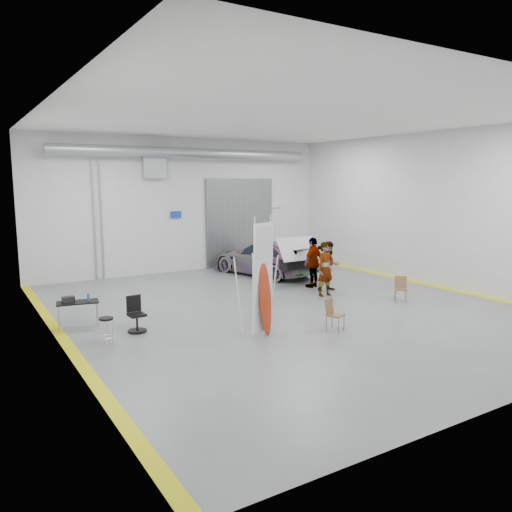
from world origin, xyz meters
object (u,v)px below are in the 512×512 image
person_a (326,269)px  shop_stool (107,332)px  work_table (75,302)px  office_chair (136,316)px  sedan_car (265,258)px  person_b (329,266)px  person_c (313,262)px  folding_chair_far (400,294)px  folding_chair_near (335,321)px  surfboard_display (261,289)px

person_a → shop_stool: 8.35m
work_table → office_chair: size_ratio=1.25×
shop_stool → sedan_car: bearing=35.2°
sedan_car → person_a: bearing=71.9°
sedan_car → person_b: size_ratio=2.74×
person_c → folding_chair_far: 3.67m
sedan_car → folding_chair_near: (-2.83, -8.03, -0.47)m
person_a → shop_stool: bearing=-174.2°
sedan_car → person_a: size_ratio=2.63×
folding_chair_far → work_table: (-10.12, 2.74, 0.45)m
folding_chair_far → office_chair: bearing=-146.2°
person_b → office_chair: (-7.84, -1.24, -0.51)m
shop_stool → work_table: 2.20m
surfboard_display → person_a: bearing=7.7°
surfboard_display → folding_chair_far: bearing=-17.2°
office_chair → folding_chair_far: bearing=-12.4°
sedan_car → office_chair: bearing=20.9°
sedan_car → person_c: 3.19m
sedan_car → work_table: sedan_car is taller
person_c → office_chair: size_ratio=2.01×
person_b → person_a: bearing=-135.7°
sedan_car → folding_chair_near: bearing=56.7°
folding_chair_near → person_a: bearing=30.7°
folding_chair_far → sedan_car: bearing=143.7°
person_a → shop_stool: size_ratio=2.68×
person_c → shop_stool: (-8.72, -2.84, -0.62)m
person_b → work_table: person_b is taller
person_c → surfboard_display: surfboard_display is taller
sedan_car → person_c: size_ratio=2.62×
person_a → person_b: (0.66, 0.58, -0.04)m
person_a → surfboard_display: 5.30m
shop_stool → work_table: work_table is taller
person_c → folding_chair_near: size_ratio=2.22×
folding_chair_far → work_table: work_table is taller
person_c → work_table: 9.05m
sedan_car → person_a: person_a is taller
folding_chair_far → person_b: bearing=152.9°
person_c → sedan_car: bearing=-107.0°
folding_chair_far → shop_stool: (-9.83, 0.59, 0.10)m
shop_stool → work_table: (-0.29, 2.15, 0.35)m
shop_stool → person_c: bearing=18.0°
work_table → office_chair: office_chair is taller
surfboard_display → folding_chair_near: surfboard_display is taller
surfboard_display → folding_chair_far: 6.25m
sedan_car → folding_chair_near: 8.53m
person_a → surfboard_display: surfboard_display is taller
sedan_car → person_b: bearing=80.8°
folding_chair_near → work_table: size_ratio=0.73×
folding_chair_near → office_chair: size_ratio=0.91×
folding_chair_near → work_table: 7.32m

